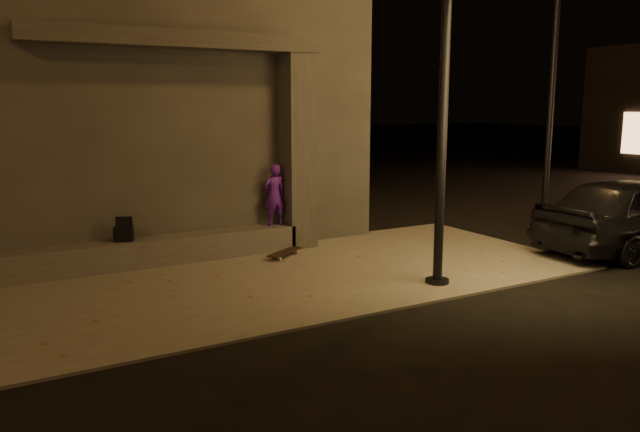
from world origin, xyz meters
TOP-DOWN VIEW (x-y plane):
  - ground at (0.00, 0.00)m, footprint 120.00×120.00m
  - sidewalk at (0.00, 2.00)m, footprint 11.00×4.40m
  - building at (-1.00, 6.49)m, footprint 9.00×5.10m
  - ledge at (-1.50, 3.75)m, footprint 6.00×0.55m
  - column at (1.70, 3.75)m, footprint 0.55×0.55m
  - canopy at (-0.50, 3.80)m, footprint 5.00×0.70m
  - skateboarder at (1.20, 3.75)m, footprint 0.42×0.28m
  - backpack at (-1.57, 3.75)m, footprint 0.35×0.30m
  - skateboard at (1.08, 3.10)m, footprint 0.85×0.63m
  - street_lamp_0 at (2.37, 0.47)m, footprint 0.36×0.36m
  - street_lamp_2 at (8.22, 3.51)m, footprint 0.36×0.36m
  - car_a at (7.03, 0.35)m, footprint 4.27×1.83m

SIDE VIEW (x-z plane):
  - ground at x=0.00m, z-range 0.00..0.00m
  - sidewalk at x=0.00m, z-range 0.00..0.04m
  - skateboard at x=1.08m, z-range 0.07..0.16m
  - ledge at x=-1.50m, z-range 0.04..0.49m
  - backpack at x=-1.57m, z-range 0.42..0.85m
  - car_a at x=7.03m, z-range 0.00..1.44m
  - skateboarder at x=1.20m, z-range 0.49..1.64m
  - column at x=1.70m, z-range 0.04..3.64m
  - building at x=-1.00m, z-range -0.01..5.22m
  - canopy at x=-0.50m, z-range 3.64..3.92m
  - street_lamp_0 at x=2.37m, z-range 0.49..7.71m
  - street_lamp_2 at x=8.22m, z-range 0.49..7.78m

